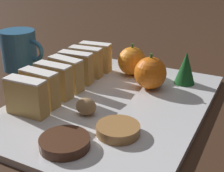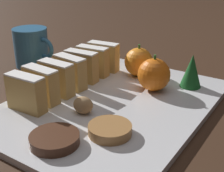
{
  "view_description": "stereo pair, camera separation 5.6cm",
  "coord_description": "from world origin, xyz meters",
  "views": [
    {
      "loc": [
        0.23,
        -0.46,
        0.26
      ],
      "look_at": [
        0.0,
        0.0,
        0.04
      ],
      "focal_mm": 50.0,
      "sensor_mm": 36.0,
      "label": 1
    },
    {
      "loc": [
        0.28,
        -0.43,
        0.26
      ],
      "look_at": [
        0.0,
        0.0,
        0.04
      ],
      "focal_mm": 50.0,
      "sensor_mm": 36.0,
      "label": 2
    }
  ],
  "objects": [
    {
      "name": "stollen_slice_third",
      "position": [
        -0.11,
        -0.03,
        0.04
      ],
      "size": [
        0.07,
        0.03,
        0.06
      ],
      "color": "tan",
      "rests_on": "serving_platter"
    },
    {
      "name": "stollen_slice_second",
      "position": [
        -0.11,
        -0.07,
        0.04
      ],
      "size": [
        0.07,
        0.03,
        0.06
      ],
      "color": "tan",
      "rests_on": "serving_platter"
    },
    {
      "name": "gingerbread_cookie",
      "position": [
        0.06,
        -0.09,
        0.02
      ],
      "size": [
        0.07,
        0.07,
        0.02
      ],
      "color": "#A3703D",
      "rests_on": "serving_platter"
    },
    {
      "name": "stollen_slice_fourth",
      "position": [
        -0.11,
        0.01,
        0.04
      ],
      "size": [
        0.07,
        0.03,
        0.06
      ],
      "color": "tan",
      "rests_on": "serving_platter"
    },
    {
      "name": "ground_plane",
      "position": [
        0.0,
        0.0,
        0.0
      ],
      "size": [
        6.0,
        6.0,
        0.0
      ],
      "primitive_type": "plane",
      "color": "#382316"
    },
    {
      "name": "serving_platter",
      "position": [
        0.0,
        0.0,
        0.01
      ],
      "size": [
        0.32,
        0.43,
        0.01
      ],
      "color": "silver",
      "rests_on": "ground_plane"
    },
    {
      "name": "evergreen_sprig",
      "position": [
        0.09,
        0.14,
        0.05
      ],
      "size": [
        0.04,
        0.04,
        0.07
      ],
      "color": "#195623",
      "rests_on": "serving_platter"
    },
    {
      "name": "orange_far",
      "position": [
        0.04,
        0.09,
        0.04
      ],
      "size": [
        0.06,
        0.06,
        0.07
      ],
      "color": "orange",
      "rests_on": "serving_platter"
    },
    {
      "name": "chocolate_cookie",
      "position": [
        0.01,
        -0.16,
        0.02
      ],
      "size": [
        0.07,
        0.07,
        0.01
      ],
      "color": "#472819",
      "rests_on": "serving_platter"
    },
    {
      "name": "stollen_slice_front",
      "position": [
        -0.1,
        -0.11,
        0.04
      ],
      "size": [
        0.07,
        0.03,
        0.06
      ],
      "color": "tan",
      "rests_on": "serving_platter"
    },
    {
      "name": "stollen_slice_fifth",
      "position": [
        -0.11,
        0.05,
        0.04
      ],
      "size": [
        0.07,
        0.03,
        0.06
      ],
      "color": "tan",
      "rests_on": "serving_platter"
    },
    {
      "name": "stollen_slice_back",
      "position": [
        -0.11,
        0.13,
        0.04
      ],
      "size": [
        0.07,
        0.03,
        0.06
      ],
      "color": "tan",
      "rests_on": "serving_platter"
    },
    {
      "name": "stollen_slice_sixth",
      "position": [
        -0.11,
        0.09,
        0.04
      ],
      "size": [
        0.07,
        0.03,
        0.06
      ],
      "color": "tan",
      "rests_on": "serving_platter"
    },
    {
      "name": "orange_near",
      "position": [
        -0.02,
        0.14,
        0.04
      ],
      "size": [
        0.06,
        0.06,
        0.07
      ],
      "color": "orange",
      "rests_on": "serving_platter"
    },
    {
      "name": "coffee_mug",
      "position": [
        -0.29,
        0.08,
        0.05
      ],
      "size": [
        0.11,
        0.08,
        0.09
      ],
      "color": "#2D6693",
      "rests_on": "ground_plane"
    },
    {
      "name": "walnut",
      "position": [
        -0.02,
        -0.06,
        0.03
      ],
      "size": [
        0.04,
        0.03,
        0.03
      ],
      "color": "#9E7A51",
      "rests_on": "serving_platter"
    }
  ]
}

